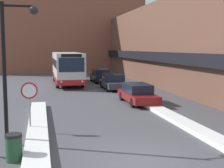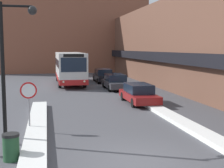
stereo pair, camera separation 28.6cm
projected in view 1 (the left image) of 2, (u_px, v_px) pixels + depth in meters
The scene contains 12 objects.
ground_plane at pixel (142, 159), 10.89m from camera, with size 160.00×160.00×0.00m, color #47474C.
building_row_right at pixel (159, 45), 35.85m from camera, with size 5.50×60.00×8.38m.
building_backdrop_far at pixel (61, 30), 50.92m from camera, with size 26.00×8.00×13.61m.
snow_bank_left at pixel (37, 138), 13.03m from camera, with size 0.90×16.10×0.28m.
snow_bank_right at pixel (191, 126), 15.04m from camera, with size 0.90×18.76×0.22m.
city_bus at pixel (67, 67), 33.40m from camera, with size 2.70×10.63×3.36m.
parked_car_front at pixel (138, 93), 21.90m from camera, with size 1.82×4.65×1.37m.
parked_car_middle at pixel (113, 82), 29.25m from camera, with size 1.90×4.62×1.41m.
parked_car_back at pixel (101, 76), 35.43m from camera, with size 1.88×4.49×1.48m.
stop_sign at pixel (29, 96), 14.21m from camera, with size 0.76×0.08×2.32m.
street_lamp at pixel (12, 56), 12.25m from camera, with size 1.46×0.36×5.65m.
trash_bin at pixel (14, 147), 10.69m from camera, with size 0.59×0.59×0.95m.
Camera 1 is at (-3.36, -10.02, 3.88)m, focal length 50.00 mm.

